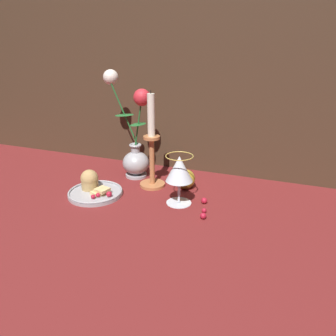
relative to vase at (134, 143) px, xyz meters
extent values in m
plane|color=maroon|center=(0.09, -0.16, -0.13)|extent=(2.40, 2.40, 0.00)
cube|color=#422D1E|center=(0.09, 0.16, 0.47)|extent=(2.40, 0.04, 1.20)
cylinder|color=#A3A3A8|center=(0.01, 0.00, -0.12)|extent=(0.08, 0.08, 0.01)
ellipsoid|color=#A3A3A8|center=(0.01, 0.00, -0.08)|extent=(0.10, 0.10, 0.09)
cylinder|color=#A3A3A8|center=(0.01, 0.00, -0.03)|extent=(0.03, 0.03, 0.04)
torus|color=#A3A3A8|center=(0.01, 0.00, -0.01)|extent=(0.04, 0.04, 0.01)
cylinder|color=#23662D|center=(-0.04, 0.01, 0.11)|extent=(0.10, 0.02, 0.24)
ellipsoid|color=#23662D|center=(-0.04, 0.00, 0.10)|extent=(0.08, 0.08, 0.00)
sphere|color=silver|center=(-0.09, 0.01, 0.23)|extent=(0.05, 0.05, 0.05)
cylinder|color=#23662D|center=(0.02, 0.00, 0.08)|extent=(0.04, 0.01, 0.17)
ellipsoid|color=#23662D|center=(0.02, 0.00, 0.07)|extent=(0.06, 0.08, 0.00)
sphere|color=red|center=(0.04, 0.00, 0.17)|extent=(0.06, 0.06, 0.06)
cylinder|color=#A3A3A8|center=(-0.05, -0.20, -0.12)|extent=(0.18, 0.18, 0.01)
torus|color=#A3A3A8|center=(-0.05, -0.20, -0.12)|extent=(0.18, 0.18, 0.01)
cylinder|color=tan|center=(-0.08, -0.18, -0.10)|extent=(0.06, 0.06, 0.04)
sphere|color=tan|center=(-0.08, -0.18, -0.08)|extent=(0.06, 0.06, 0.06)
cube|color=#DBBC7A|center=(-0.03, -0.21, -0.11)|extent=(0.05, 0.05, 0.01)
cube|color=#DBBC7A|center=(-0.02, -0.20, -0.10)|extent=(0.05, 0.05, 0.01)
sphere|color=#AD192D|center=(-0.03, -0.24, -0.11)|extent=(0.01, 0.01, 0.01)
sphere|color=#AD192D|center=(-0.02, -0.23, -0.11)|extent=(0.01, 0.01, 0.01)
sphere|color=#AD192D|center=(0.01, -0.21, -0.11)|extent=(0.02, 0.02, 0.02)
sphere|color=#AD192D|center=(-0.01, -0.18, -0.11)|extent=(0.01, 0.01, 0.01)
cylinder|color=silver|center=(0.23, -0.15, -0.13)|extent=(0.08, 0.08, 0.00)
cylinder|color=silver|center=(0.23, -0.15, -0.09)|extent=(0.01, 0.01, 0.07)
cone|color=silver|center=(0.23, -0.15, -0.01)|extent=(0.08, 0.08, 0.08)
cone|color=maroon|center=(0.23, -0.15, -0.03)|extent=(0.07, 0.07, 0.06)
torus|color=gold|center=(0.23, -0.15, 0.03)|extent=(0.08, 0.08, 0.00)
cylinder|color=#B77042|center=(0.10, -0.06, -0.12)|extent=(0.09, 0.09, 0.01)
cylinder|color=#B77042|center=(0.10, -0.06, -0.04)|extent=(0.02, 0.02, 0.16)
cylinder|color=#B77042|center=(0.10, -0.06, 0.05)|extent=(0.06, 0.06, 0.01)
cylinder|color=silver|center=(0.10, -0.06, 0.12)|extent=(0.02, 0.02, 0.14)
cylinder|color=black|center=(0.10, -0.06, 0.19)|extent=(0.00, 0.00, 0.01)
sphere|color=#B2932D|center=(0.21, -0.04, -0.10)|extent=(0.07, 0.07, 0.07)
cylinder|color=#4C3319|center=(0.21, -0.04, -0.06)|extent=(0.00, 0.00, 0.01)
sphere|color=#AD192D|center=(0.32, -0.22, -0.12)|extent=(0.02, 0.02, 0.02)
sphere|color=#AD192D|center=(0.32, -0.19, -0.12)|extent=(0.01, 0.01, 0.01)
sphere|color=#AD192D|center=(0.30, -0.13, -0.12)|extent=(0.02, 0.02, 0.02)
camera|label=1|loc=(0.52, -1.02, 0.34)|focal=35.00mm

